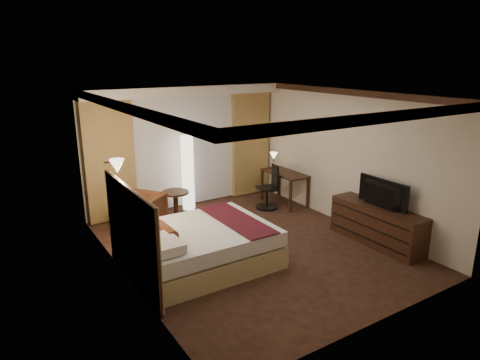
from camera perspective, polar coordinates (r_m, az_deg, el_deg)
floor at (r=7.79m, az=1.60°, el=-8.86°), size 4.50×5.50×0.01m
ceiling at (r=7.08m, az=1.77°, el=11.36°), size 4.50×5.50×0.01m
back_wall at (r=9.66m, az=-7.53°, el=4.41°), size 4.50×0.02×2.70m
left_wall at (r=6.39m, az=-15.30°, el=-2.13°), size 0.02×5.50×2.70m
right_wall at (r=8.74m, az=14.00°, el=2.84°), size 0.02×5.50×2.70m
crown_molding at (r=7.09m, az=1.77°, el=10.88°), size 4.50×5.50×0.12m
soffit at (r=9.26m, az=-7.14°, el=11.75°), size 4.50×0.50×0.20m
curtain_sheer at (r=9.61m, az=-7.30°, el=3.75°), size 2.48×0.04×2.45m
curtain_left_drape at (r=8.98m, az=-16.98°, el=2.30°), size 1.00×0.14×2.45m
curtain_right_drape at (r=10.37m, az=1.38°, el=4.80°), size 1.00×0.14×2.45m
wall_sconce at (r=7.05m, az=-16.08°, el=1.81°), size 0.24×0.24×0.24m
bed at (r=7.06m, az=-5.15°, el=-8.75°), size 2.23×1.74×0.65m
headboard at (r=6.50m, az=-14.16°, el=-7.38°), size 0.12×2.04×1.50m
armchair at (r=8.57m, az=-13.12°, el=-4.01°), size 1.05×1.06×0.80m
side_table at (r=9.01m, az=-8.54°, el=-3.38°), size 0.56×0.56×0.61m
floor_lamp at (r=9.34m, az=-6.96°, el=0.86°), size 0.36×0.36×1.69m
desk at (r=9.91m, az=5.93°, el=-1.05°), size 0.55×1.17×0.75m
desk_lamp at (r=10.10m, az=4.50°, el=2.51°), size 0.18×0.18×0.34m
office_chair at (r=9.52m, az=3.61°, el=-0.89°), size 0.61×0.61×1.01m
dresser at (r=8.17m, az=17.79°, el=-5.72°), size 0.50×1.82×0.71m
television at (r=7.94m, az=18.06°, el=-1.35°), size 0.62×1.06×0.14m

